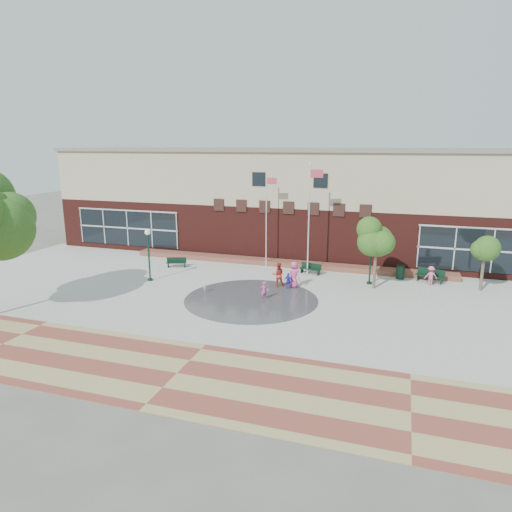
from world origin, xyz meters
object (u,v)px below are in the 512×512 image
(bench_left, at_px, (176,264))
(child_splash, at_px, (264,291))
(flagpole_right, at_px, (310,214))
(trash_can, at_px, (400,272))
(flagpole_left, at_px, (267,215))

(bench_left, xyz_separation_m, child_splash, (8.86, -5.26, 0.34))
(flagpole_right, bearing_deg, trash_can, 2.64)
(flagpole_left, xyz_separation_m, bench_left, (-6.74, -2.46, -3.89))
(flagpole_left, relative_size, flagpole_right, 0.90)
(flagpole_left, height_order, child_splash, flagpole_left)
(bench_left, height_order, trash_can, trash_can)
(bench_left, relative_size, trash_can, 1.53)
(flagpole_left, relative_size, child_splash, 6.34)
(flagpole_right, xyz_separation_m, child_splash, (-1.49, -6.50, -4.02))
(flagpole_left, relative_size, bench_left, 4.64)
(flagpole_right, bearing_deg, flagpole_left, 156.63)
(flagpole_right, distance_m, child_splash, 7.79)
(flagpole_right, xyz_separation_m, bench_left, (-10.36, -1.24, -4.36))
(flagpole_left, bearing_deg, flagpole_right, -20.25)
(flagpole_left, height_order, trash_can, flagpole_left)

